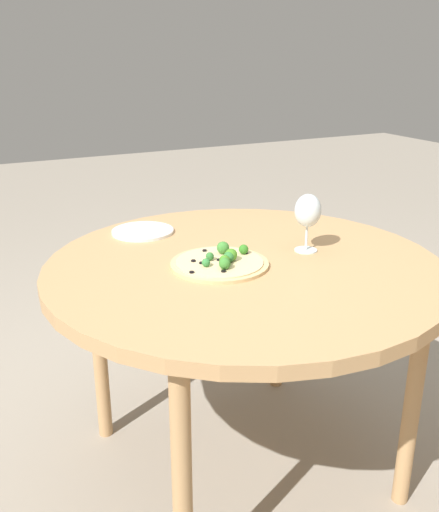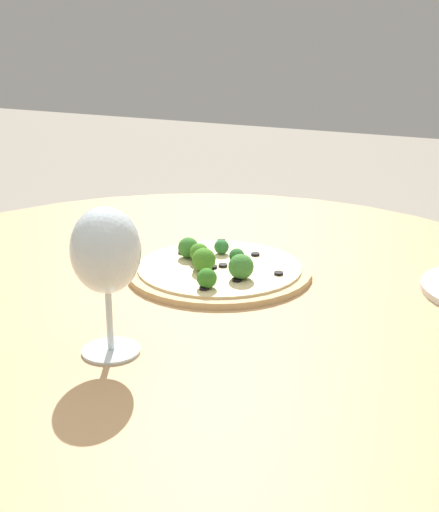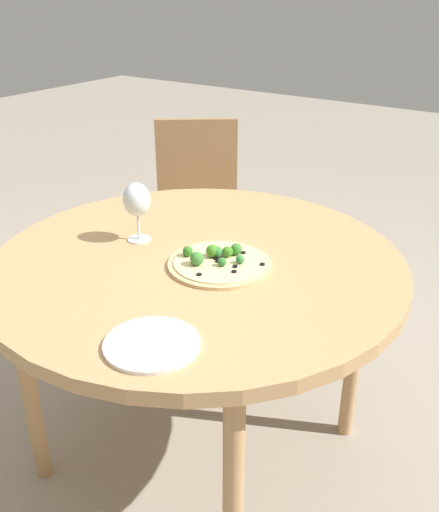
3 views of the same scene
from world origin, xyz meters
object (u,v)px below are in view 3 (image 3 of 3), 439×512
Objects in this scene: plate_near at (152,344)px; pizza at (219,262)px; wine_glass at (136,201)px; chair at (198,213)px.

pizza is at bearing 13.88° from plate_near.
wine_glass is (0.00, 0.30, 0.12)m from pizza.
wine_glass reaches higher than chair.
wine_glass is at bearing -101.44° from chair.
pizza is 0.42m from plate_near.
pizza is 1.36× the size of plate_near.
plate_near is (-0.40, -0.10, -0.01)m from pizza.
pizza is 0.32m from wine_glass.
wine_glass reaches higher than plate_near.
plate_near is (-1.22, -0.78, 0.27)m from chair.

